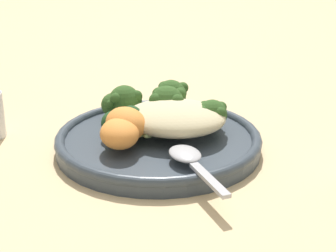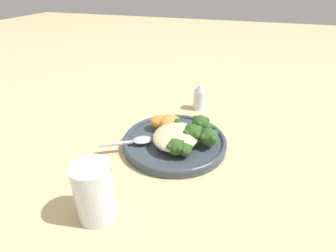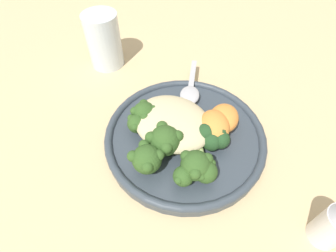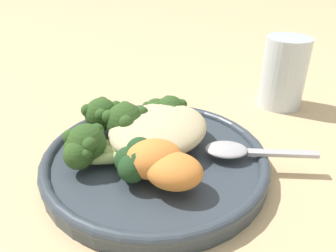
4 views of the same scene
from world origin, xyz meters
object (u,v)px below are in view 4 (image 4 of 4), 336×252
at_px(broccoli_stalk_6, 96,144).
at_px(broccoli_stalk_1, 157,119).
at_px(broccoli_stalk_5, 105,145).
at_px(spoon, 236,150).
at_px(sweet_potato_chunk_1, 174,171).
at_px(broccoli_stalk_2, 150,130).
at_px(broccoli_stalk_4, 110,120).
at_px(water_glass, 284,73).
at_px(broccoli_stalk_7, 95,155).
at_px(plate, 155,159).
at_px(broccoli_stalk_0, 169,117).
at_px(sweet_potato_chunk_0, 154,159).
at_px(quinoa_mound, 156,130).
at_px(broccoli_stalk_3, 130,125).
at_px(kale_tuft, 140,160).

bearing_deg(broccoli_stalk_6, broccoli_stalk_1, -134.43).
distance_m(broccoli_stalk_5, spoon, 0.14).
xyz_separation_m(broccoli_stalk_6, sweet_potato_chunk_1, (-0.01, 0.09, -0.00)).
xyz_separation_m(broccoli_stalk_1, broccoli_stalk_6, (0.09, -0.01, 0.01)).
bearing_deg(broccoli_stalk_2, broccoli_stalk_1, -31.75).
distance_m(broccoli_stalk_4, water_glass, 0.26).
bearing_deg(sweet_potato_chunk_1, broccoli_stalk_1, -136.83).
distance_m(broccoli_stalk_6, broccoli_stalk_7, 0.01).
bearing_deg(broccoli_stalk_5, broccoli_stalk_7, 81.38).
distance_m(broccoli_stalk_1, broccoli_stalk_5, 0.08).
height_order(plate, broccoli_stalk_0, broccoli_stalk_0).
bearing_deg(sweet_potato_chunk_1, spoon, 160.86).
distance_m(plate, broccoli_stalk_0, 0.06).
height_order(sweet_potato_chunk_0, water_glass, water_glass).
height_order(plate, broccoli_stalk_4, broccoli_stalk_4).
relative_size(broccoli_stalk_6, spoon, 0.81).
distance_m(plate, quinoa_mound, 0.03).
xyz_separation_m(sweet_potato_chunk_1, water_glass, (-0.27, 0.02, 0.01)).
distance_m(plate, broccoli_stalk_6, 0.07).
distance_m(broccoli_stalk_2, sweet_potato_chunk_1, 0.08).
bearing_deg(broccoli_stalk_7, broccoli_stalk_3, -134.31).
bearing_deg(spoon, sweet_potato_chunk_0, -153.34).
distance_m(plate, sweet_potato_chunk_1, 0.06).
bearing_deg(broccoli_stalk_1, sweet_potato_chunk_1, -175.68).
xyz_separation_m(broccoli_stalk_0, spoon, (0.01, 0.09, -0.01)).
distance_m(broccoli_stalk_2, spoon, 0.09).
bearing_deg(broccoli_stalk_6, sweet_potato_chunk_0, 153.35).
bearing_deg(quinoa_mound, sweet_potato_chunk_1, 47.71).
height_order(broccoli_stalk_3, broccoli_stalk_7, broccoli_stalk_3).
relative_size(broccoli_stalk_1, broccoli_stalk_6, 1.00).
distance_m(broccoli_stalk_2, broccoli_stalk_7, 0.07).
bearing_deg(broccoli_stalk_1, spoon, -129.17).
bearing_deg(broccoli_stalk_5, kale_tuft, 144.56).
distance_m(broccoli_stalk_6, kale_tuft, 0.05).
bearing_deg(quinoa_mound, broccoli_stalk_6, -29.40).
bearing_deg(broccoli_stalk_3, broccoli_stalk_6, 94.06).
relative_size(broccoli_stalk_4, sweet_potato_chunk_1, 2.35).
bearing_deg(broccoli_stalk_3, quinoa_mound, -148.42).
distance_m(broccoli_stalk_4, spoon, 0.14).
bearing_deg(sweet_potato_chunk_1, broccoli_stalk_5, -92.45).
relative_size(quinoa_mound, broccoli_stalk_2, 1.62).
bearing_deg(broccoli_stalk_4, broccoli_stalk_2, -159.54).
bearing_deg(broccoli_stalk_0, broccoli_stalk_3, 130.27).
relative_size(broccoli_stalk_0, broccoli_stalk_1, 1.30).
distance_m(broccoli_stalk_5, sweet_potato_chunk_0, 0.06).
height_order(broccoli_stalk_7, water_glass, water_glass).
height_order(broccoli_stalk_6, sweet_potato_chunk_0, broccoli_stalk_6).
distance_m(quinoa_mound, broccoli_stalk_2, 0.01).
distance_m(broccoli_stalk_0, kale_tuft, 0.09).
xyz_separation_m(plate, broccoli_stalk_3, (-0.00, -0.04, 0.03)).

